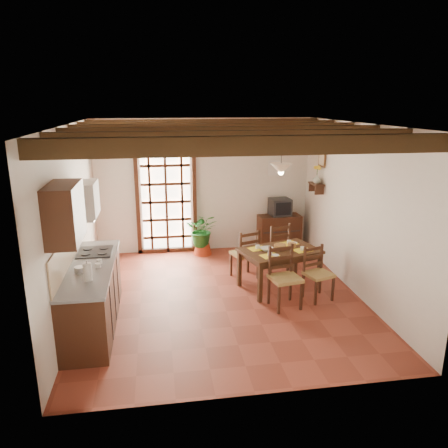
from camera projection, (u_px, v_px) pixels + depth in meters
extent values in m
plane|color=maroon|center=(222.00, 298.00, 7.20)|extent=(5.00, 5.00, 0.00)
cube|color=silver|center=(204.00, 186.00, 9.19)|extent=(4.50, 0.02, 2.80)
cube|color=silver|center=(258.00, 277.00, 4.44)|extent=(4.50, 0.02, 2.80)
cube|color=silver|center=(72.00, 222.00, 6.48)|extent=(0.02, 5.00, 2.80)
cube|color=silver|center=(357.00, 210.00, 7.15)|extent=(0.02, 5.00, 2.80)
cube|color=white|center=(221.00, 124.00, 6.44)|extent=(4.50, 5.00, 0.02)
cube|color=black|center=(252.00, 146.00, 4.47)|extent=(4.50, 0.14, 0.20)
cube|color=black|center=(237.00, 139.00, 5.27)|extent=(4.50, 0.14, 0.20)
cube|color=black|center=(226.00, 134.00, 6.07)|extent=(4.50, 0.14, 0.20)
cube|color=black|center=(218.00, 130.00, 6.87)|extent=(4.50, 0.14, 0.20)
cube|color=black|center=(211.00, 127.00, 7.66)|extent=(4.50, 0.14, 0.20)
cube|color=black|center=(205.00, 124.00, 8.46)|extent=(4.50, 0.14, 0.20)
cube|color=white|center=(166.00, 201.00, 9.15)|extent=(1.01, 0.02, 2.11)
cube|color=#351C10|center=(164.00, 147.00, 8.79)|extent=(1.26, 0.10, 0.08)
cube|color=#351C10|center=(138.00, 203.00, 9.01)|extent=(0.08, 0.10, 2.28)
cube|color=#351C10|center=(195.00, 201.00, 9.19)|extent=(0.08, 0.10, 2.28)
cube|color=#351C10|center=(166.00, 202.00, 9.08)|extent=(1.01, 0.03, 2.02)
cube|color=#351C10|center=(93.00, 297.00, 6.22)|extent=(0.60, 2.20, 0.88)
cube|color=slate|center=(90.00, 267.00, 6.09)|extent=(0.64, 2.25, 0.04)
cube|color=tan|center=(67.00, 252.00, 5.99)|extent=(0.02, 2.20, 0.50)
cube|color=#351C10|center=(65.00, 213.00, 5.15)|extent=(0.35, 0.80, 0.70)
cube|color=white|center=(84.00, 199.00, 6.37)|extent=(0.38, 0.60, 0.50)
cube|color=silver|center=(85.00, 217.00, 6.44)|extent=(0.32, 0.55, 0.04)
cube|color=black|center=(95.00, 252.00, 6.61)|extent=(0.50, 0.55, 0.02)
cylinder|color=white|center=(88.00, 272.00, 5.54)|extent=(0.11, 0.11, 0.24)
cylinder|color=silver|center=(80.00, 270.00, 5.83)|extent=(0.14, 0.14, 0.10)
cube|color=#3A2213|center=(280.00, 251.00, 7.42)|extent=(1.47, 1.16, 0.05)
cube|color=#3A2213|center=(280.00, 255.00, 7.44)|extent=(1.32, 1.04, 0.09)
cube|color=#3A2213|center=(295.00, 258.00, 8.07)|extent=(0.08, 0.08, 0.65)
cube|color=#3A2213|center=(239.00, 268.00, 7.58)|extent=(0.08, 0.08, 0.65)
cube|color=#3A2213|center=(319.00, 271.00, 7.45)|extent=(0.08, 0.08, 0.65)
cube|color=#3A2213|center=(260.00, 283.00, 6.96)|extent=(0.08, 0.08, 0.65)
cube|color=#9F8244|center=(285.00, 278.00, 6.76)|extent=(0.52, 0.50, 0.05)
cube|color=#351C10|center=(281.00, 260.00, 6.86)|extent=(0.45, 0.12, 0.49)
cube|color=#351C10|center=(285.00, 293.00, 6.82)|extent=(0.49, 0.48, 0.48)
cube|color=#9F8244|center=(319.00, 274.00, 7.04)|extent=(0.50, 0.49, 0.05)
cube|color=#351C10|center=(313.00, 258.00, 7.12)|extent=(0.39, 0.16, 0.44)
cube|color=#351C10|center=(318.00, 287.00, 7.10)|extent=(0.48, 0.47, 0.43)
cube|color=#9F8244|center=(244.00, 254.00, 7.92)|extent=(0.54, 0.52, 0.05)
cube|color=#351C10|center=(249.00, 244.00, 7.71)|extent=(0.41, 0.17, 0.47)
cube|color=#351C10|center=(244.00, 265.00, 7.99)|extent=(0.51, 0.50, 0.46)
cube|color=#9F8244|center=(274.00, 247.00, 8.19)|extent=(0.55, 0.54, 0.05)
cube|color=#351C10|center=(280.00, 238.00, 7.96)|extent=(0.44, 0.17, 0.49)
cube|color=#351C10|center=(274.00, 259.00, 8.25)|extent=(0.53, 0.52, 0.48)
cube|color=yellow|center=(264.00, 258.00, 7.19)|extent=(0.29, 0.22, 0.01)
cube|color=yellow|center=(302.00, 256.00, 7.28)|extent=(0.29, 0.22, 0.01)
cube|color=yellow|center=(259.00, 250.00, 7.57)|extent=(0.29, 0.22, 0.01)
cube|color=yellow|center=(294.00, 248.00, 7.67)|extent=(0.29, 0.22, 0.01)
cylinder|color=olive|center=(280.00, 250.00, 7.42)|extent=(0.20, 0.20, 0.08)
imported|color=white|center=(267.00, 249.00, 7.35)|extent=(0.24, 0.24, 0.05)
cube|color=#351C10|center=(279.00, 233.00, 9.45)|extent=(0.92, 0.46, 0.77)
cube|color=black|center=(280.00, 207.00, 9.29)|extent=(0.46, 0.42, 0.36)
cube|color=black|center=(282.00, 209.00, 9.11)|extent=(0.34, 0.06, 0.27)
cube|color=white|center=(274.00, 168.00, 9.30)|extent=(0.25, 0.03, 0.32)
cone|color=maroon|center=(203.00, 249.00, 9.23)|extent=(0.39, 0.39, 0.24)
imported|color=#144C19|center=(202.00, 228.00, 9.10)|extent=(1.85, 1.66, 1.84)
cube|color=#351C10|center=(317.00, 184.00, 8.62)|extent=(0.20, 0.42, 0.03)
cube|color=#351C10|center=(319.00, 190.00, 8.48)|extent=(0.18, 0.03, 0.18)
cube|color=#351C10|center=(313.00, 187.00, 8.80)|extent=(0.18, 0.03, 0.18)
imported|color=#B2BFB2|center=(317.00, 179.00, 8.59)|extent=(0.15, 0.15, 0.15)
sphere|color=yellow|center=(317.00, 168.00, 8.53)|extent=(0.14, 0.14, 0.14)
cylinder|color=#144C19|center=(317.00, 176.00, 8.57)|extent=(0.01, 0.01, 0.28)
cube|color=brown|center=(322.00, 158.00, 8.49)|extent=(0.03, 0.32, 0.32)
cube|color=#C3B292|center=(321.00, 158.00, 8.49)|extent=(0.01, 0.26, 0.26)
cylinder|color=black|center=(282.00, 145.00, 7.03)|extent=(0.01, 0.01, 0.70)
cone|color=#FFECCD|center=(281.00, 168.00, 7.13)|extent=(0.36, 0.36, 0.14)
sphere|color=#FFD88C|center=(281.00, 172.00, 7.15)|extent=(0.09, 0.09, 0.09)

